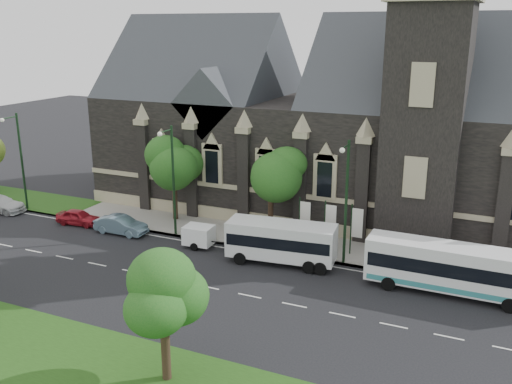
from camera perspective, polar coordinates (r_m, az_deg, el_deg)
The scene contains 17 objects.
ground at distance 38.86m, azimuth -8.79°, elevation -8.67°, with size 160.00×160.00×0.00m, color black.
sidewalk at distance 46.42m, azimuth -2.44°, elevation -4.14°, with size 80.00×5.00×0.15m, color gray.
museum at distance 50.89m, azimuth 7.39°, elevation 7.01°, with size 40.00×17.70×29.90m.
tree_park_east at distance 26.78m, azimuth -8.85°, elevation -9.74°, with size 3.40×3.40×6.28m.
tree_walk_right at distance 44.51m, azimuth 1.87°, elevation 2.71°, with size 4.08×4.08×7.80m.
tree_walk_left at distance 48.57m, azimuth -8.02°, elevation 3.61°, with size 3.91×3.91×7.64m.
street_lamp_near at distance 39.29m, azimuth 9.02°, elevation -0.42°, with size 0.36×1.88×9.00m.
street_lamp_mid at distance 44.82m, azimuth -8.48°, elevation 1.70°, with size 0.36×1.88×9.00m.
street_lamp_far at distance 54.96m, azimuth -22.73°, elevation 3.31°, with size 0.36×1.88×9.00m.
banner_flag_left at distance 42.89m, azimuth 4.76°, elevation -2.66°, with size 0.90×0.10×4.00m.
banner_flag_center at distance 42.31m, azimuth 7.32°, elevation -3.01°, with size 0.90×0.10×4.00m.
banner_flag_right at distance 41.82m, azimuth 9.94°, elevation -3.36°, with size 0.90×0.10×4.00m.
tour_coach at distance 37.79m, azimuth 19.45°, elevation -7.30°, with size 11.01×2.60×3.21m.
shuttle_bus at distance 40.34m, azimuth 2.58°, elevation -4.87°, with size 7.94×3.46×2.97m.
box_trailer at distance 43.61m, azimuth -5.78°, elevation -4.35°, with size 3.19×1.87×1.68m.
sedan at distance 47.52m, azimuth -13.45°, elevation -3.25°, with size 1.56×4.47×1.47m, color slate.
car_far_red at distance 50.64m, azimuth -17.45°, elevation -2.43°, with size 1.56×3.87×1.32m, color maroon.
Camera 1 is at (19.62, -29.31, 16.30)m, focal length 39.71 mm.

